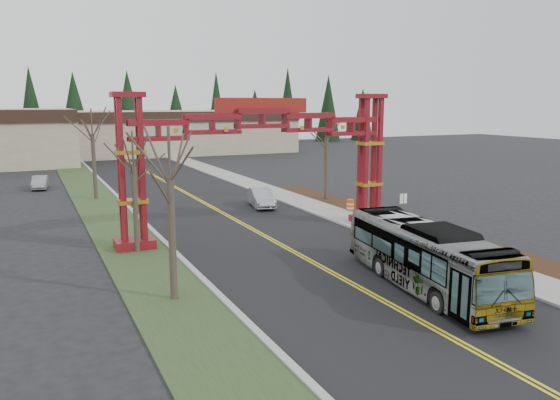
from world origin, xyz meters
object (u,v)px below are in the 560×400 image
gateway_arch (262,141)px  retail_building_east (174,131)px  silver_sedan (261,198)px  bare_tree_median_near (170,178)px  transit_bus (426,256)px  barrel_mid (369,214)px  barrel_south (385,217)px  bare_tree_right_far (326,138)px  barrel_north (350,206)px  parked_car_far_a (40,182)px  bare_tree_median_mid (133,167)px  bare_tree_median_far (92,135)px  street_sign (403,204)px

gateway_arch → retail_building_east: 62.80m
silver_sedan → gateway_arch: bearing=-101.7°
retail_building_east → bare_tree_median_near: (-18.00, -71.03, 1.74)m
retail_building_east → bare_tree_median_near: 73.30m
transit_bus → retail_building_east: bearing=92.4°
transit_bus → barrel_mid: transit_bus is taller
barrel_south → transit_bus: bearing=-118.2°
silver_sedan → bare_tree_right_far: bare_tree_right_far is taller
retail_building_east → barrel_north: retail_building_east is taller
retail_building_east → transit_bus: (-7.34, -74.35, -2.01)m
gateway_arch → bare_tree_right_far: bearing=43.4°
barrel_north → transit_bus: bearing=-111.3°
transit_bus → bare_tree_right_far: (7.34, 21.86, 3.83)m
gateway_arch → transit_bus: 13.45m
transit_bus → bare_tree_median_near: bearing=170.8°
bare_tree_right_far → barrel_south: bare_tree_right_far is taller
parked_car_far_a → bare_tree_right_far: size_ratio=0.52×
parked_car_far_a → barrel_south: (21.22, -27.29, -0.17)m
gateway_arch → barrel_north: (9.03, 3.94, -5.48)m
bare_tree_median_mid → bare_tree_median_far: size_ratio=0.86×
silver_sedan → street_sign: size_ratio=1.88×
gateway_arch → street_sign: gateway_arch is taller
street_sign → barrel_mid: bearing=95.3°
parked_car_far_a → barrel_south: parked_car_far_a is taller
parked_car_far_a → barrel_mid: size_ratio=4.26×
bare_tree_median_mid → retail_building_east: bearing=74.0°
silver_sedan → bare_tree_median_far: bearing=151.7°
silver_sedan → barrel_north: bearing=-31.6°
street_sign → parked_car_far_a: bearing=126.2°
retail_building_east → gateway_arch: bearing=-99.2°
parked_car_far_a → bare_tree_median_mid: (4.26, -27.45, 4.21)m
bare_tree_median_mid → bare_tree_right_far: bearing=29.6°
bare_tree_median_mid → bare_tree_right_far: bare_tree_right_far is taller
street_sign → barrel_mid: street_sign is taller
parked_car_far_a → bare_tree_median_far: (4.26, -8.32, 4.98)m
transit_bus → bare_tree_median_mid: size_ratio=1.59×
bare_tree_right_far → street_sign: bearing=-94.4°
bare_tree_median_mid → barrel_south: size_ratio=7.14×
silver_sedan → barrel_north: size_ratio=4.48×
retail_building_east → barrel_mid: retail_building_east is taller
bare_tree_right_far → barrel_north: bare_tree_right_far is taller
bare_tree_median_mid → bare_tree_median_far: (0.00, 19.13, 0.77)m
bare_tree_median_far → bare_tree_right_far: bare_tree_median_far is taller
parked_car_far_a → bare_tree_median_far: bare_tree_median_far is taller
retail_building_east → silver_sedan: (-6.33, -53.12, -2.77)m
bare_tree_median_near → street_sign: 18.66m
transit_bus → parked_car_far_a: bearing=119.0°
bare_tree_right_far → barrel_south: (-1.04, -10.09, -4.86)m
bare_tree_median_near → bare_tree_median_mid: bare_tree_median_near is taller
retail_building_east → bare_tree_median_far: 47.22m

